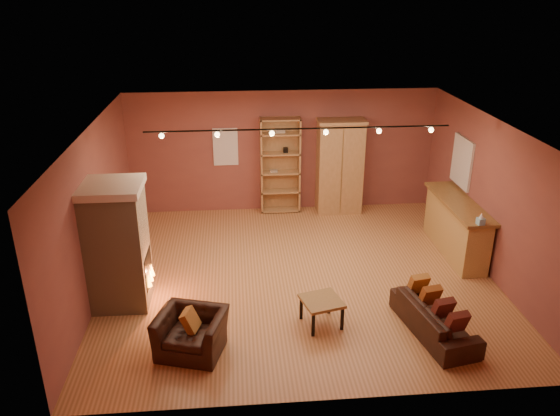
{
  "coord_description": "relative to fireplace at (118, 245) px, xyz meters",
  "views": [
    {
      "loc": [
        -1.1,
        -8.74,
        5.04
      ],
      "look_at": [
        -0.32,
        0.2,
        1.28
      ],
      "focal_mm": 35.0,
      "sensor_mm": 36.0,
      "label": 1
    }
  ],
  "objects": [
    {
      "name": "floor",
      "position": [
        3.04,
        0.6,
        -1.06
      ],
      "size": [
        7.0,
        7.0,
        0.0
      ],
      "primitive_type": "plane",
      "color": "#9D6237",
      "rests_on": "ground"
    },
    {
      "name": "right_wall",
      "position": [
        6.54,
        0.6,
        0.34
      ],
      "size": [
        0.02,
        6.5,
        2.8
      ],
      "primitive_type": "cube",
      "color": "brown",
      "rests_on": "floor"
    },
    {
      "name": "coffee_table",
      "position": [
        3.22,
        -0.96,
        -0.68
      ],
      "size": [
        0.72,
        0.72,
        0.44
      ],
      "rotation": [
        0.0,
        0.0,
        0.26
      ],
      "color": "olive",
      "rests_on": "floor"
    },
    {
      "name": "armchair",
      "position": [
        1.23,
        -1.46,
        -0.64
      ],
      "size": [
        1.09,
        0.86,
        0.83
      ],
      "rotation": [
        0.0,
        0.0,
        -0.29
      ],
      "color": "black",
      "rests_on": "floor"
    },
    {
      "name": "right_window",
      "position": [
        6.51,
        2.0,
        0.59
      ],
      "size": [
        0.05,
        0.9,
        1.0
      ],
      "primitive_type": "cube",
      "color": "silver",
      "rests_on": "right_wall"
    },
    {
      "name": "loveseat",
      "position": [
        4.91,
        -1.32,
        -0.71
      ],
      "size": [
        0.81,
        1.76,
        0.73
      ],
      "rotation": [
        0.0,
        0.0,
        1.76
      ],
      "color": "black",
      "rests_on": "floor"
    },
    {
      "name": "back_wall",
      "position": [
        3.04,
        3.85,
        0.34
      ],
      "size": [
        7.0,
        0.02,
        2.8
      ],
      "primitive_type": "cube",
      "color": "brown",
      "rests_on": "floor"
    },
    {
      "name": "ceiling",
      "position": [
        3.04,
        0.6,
        1.74
      ],
      "size": [
        7.0,
        7.0,
        0.0
      ],
      "primitive_type": "plane",
      "rotation": [
        3.14,
        0.0,
        0.0
      ],
      "color": "brown",
      "rests_on": "back_wall"
    },
    {
      "name": "back_window",
      "position": [
        1.74,
        3.83,
        0.49
      ],
      "size": [
        0.56,
        0.04,
        0.86
      ],
      "primitive_type": "cube",
      "color": "silver",
      "rests_on": "back_wall"
    },
    {
      "name": "tissue_box",
      "position": [
        6.19,
        0.22,
        0.11
      ],
      "size": [
        0.13,
        0.13,
        0.21
      ],
      "rotation": [
        0.0,
        0.0,
        0.14
      ],
      "color": "#86BED7",
      "rests_on": "bar_counter"
    },
    {
      "name": "fireplace",
      "position": [
        0.0,
        0.0,
        0.0
      ],
      "size": [
        1.01,
        0.98,
        2.12
      ],
      "color": "tan",
      "rests_on": "floor"
    },
    {
      "name": "bar_counter",
      "position": [
        6.24,
        1.28,
        -0.51
      ],
      "size": [
        0.61,
        2.27,
        1.08
      ],
      "color": "tan",
      "rests_on": "floor"
    },
    {
      "name": "armoire",
      "position": [
        4.33,
        3.57,
        0.04
      ],
      "size": [
        1.08,
        0.62,
        2.19
      ],
      "color": "tan",
      "rests_on": "floor"
    },
    {
      "name": "bookcase",
      "position": [
        2.97,
        3.73,
        0.07
      ],
      "size": [
        0.91,
        0.35,
        2.22
      ],
      "color": "tan",
      "rests_on": "floor"
    },
    {
      "name": "track_rail",
      "position": [
        3.04,
        0.8,
        1.63
      ],
      "size": [
        5.2,
        0.09,
        0.13
      ],
      "color": "black",
      "rests_on": "ceiling"
    },
    {
      "name": "left_wall",
      "position": [
        -0.46,
        0.6,
        0.34
      ],
      "size": [
        0.02,
        6.5,
        2.8
      ],
      "primitive_type": "cube",
      "color": "brown",
      "rests_on": "floor"
    }
  ]
}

